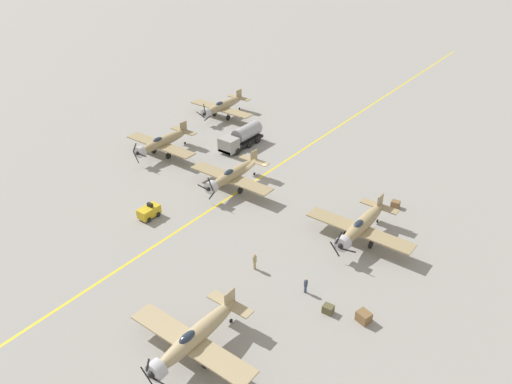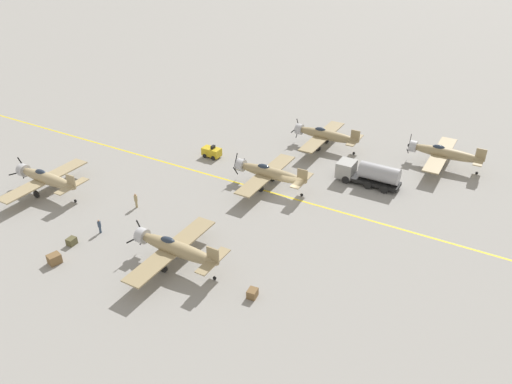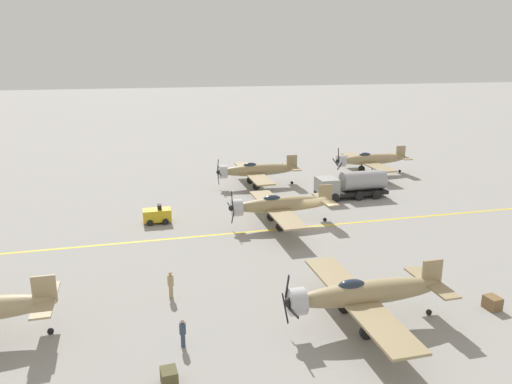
{
  "view_description": "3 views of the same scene",
  "coord_description": "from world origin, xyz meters",
  "px_view_note": "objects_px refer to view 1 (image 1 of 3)",
  "views": [
    {
      "loc": [
        -34.58,
        45.66,
        32.27
      ],
      "look_at": [
        -3.86,
        4.91,
        1.97
      ],
      "focal_mm": 35.0,
      "sensor_mm": 36.0,
      "label": 1
    },
    {
      "loc": [
        -46.92,
        -22.3,
        30.81
      ],
      "look_at": [
        -4.0,
        2.29,
        2.11
      ],
      "focal_mm": 35.0,
      "sensor_mm": 36.0,
      "label": 2
    },
    {
      "loc": [
        -41.12,
        16.44,
        15.52
      ],
      "look_at": [
        1.79,
        5.4,
        3.18
      ],
      "focal_mm": 35.0,
      "sensor_mm": 36.0,
      "label": 3
    }
  ],
  "objects_px": {
    "airplane_mid_center": "(233,175)",
    "airplane_near_right": "(222,106)",
    "fuel_tanker": "(241,137)",
    "supply_crate_by_tanker": "(364,317)",
    "airplane_mid_left": "(361,226)",
    "airplane_far_left": "(194,337)",
    "tow_tractor": "(149,212)",
    "airplane_mid_right": "(162,142)",
    "ground_crew_walking": "(255,261)",
    "supply_crate_outboard": "(395,204)",
    "ground_crew_inspecting": "(306,285)",
    "supply_crate_mid_lane": "(328,309)"
  },
  "relations": [
    {
      "from": "airplane_mid_center",
      "to": "airplane_near_right",
      "type": "bearing_deg",
      "value": -41.78
    },
    {
      "from": "fuel_tanker",
      "to": "supply_crate_by_tanker",
      "type": "xyz_separation_m",
      "value": [
        -30.79,
        21.48,
        -1.01
      ]
    },
    {
      "from": "airplane_mid_left",
      "to": "airplane_mid_center",
      "type": "relative_size",
      "value": 1.0
    },
    {
      "from": "airplane_far_left",
      "to": "tow_tractor",
      "type": "distance_m",
      "value": 21.72
    },
    {
      "from": "airplane_mid_right",
      "to": "ground_crew_walking",
      "type": "relative_size",
      "value": 6.56
    },
    {
      "from": "fuel_tanker",
      "to": "airplane_mid_left",
      "type": "bearing_deg",
      "value": 156.39
    },
    {
      "from": "airplane_mid_left",
      "to": "ground_crew_walking",
      "type": "bearing_deg",
      "value": 55.09
    },
    {
      "from": "fuel_tanker",
      "to": "supply_crate_outboard",
      "type": "relative_size",
      "value": 8.16
    },
    {
      "from": "tow_tractor",
      "to": "ground_crew_walking",
      "type": "distance_m",
      "value": 15.46
    },
    {
      "from": "supply_crate_by_tanker",
      "to": "airplane_mid_left",
      "type": "bearing_deg",
      "value": -61.4
    },
    {
      "from": "ground_crew_inspecting",
      "to": "supply_crate_mid_lane",
      "type": "xyz_separation_m",
      "value": [
        -3.04,
        1.02,
        -0.51
      ]
    },
    {
      "from": "tow_tractor",
      "to": "supply_crate_mid_lane",
      "type": "bearing_deg",
      "value": 177.7
    },
    {
      "from": "supply_crate_mid_lane",
      "to": "supply_crate_outboard",
      "type": "height_order",
      "value": "supply_crate_outboard"
    },
    {
      "from": "airplane_mid_right",
      "to": "ground_crew_walking",
      "type": "xyz_separation_m",
      "value": [
        -26.14,
        12.5,
        -1.01
      ]
    },
    {
      "from": "supply_crate_mid_lane",
      "to": "airplane_mid_right",
      "type": "bearing_deg",
      "value": -20.89
    },
    {
      "from": "supply_crate_by_tanker",
      "to": "supply_crate_mid_lane",
      "type": "relative_size",
      "value": 1.27
    },
    {
      "from": "airplane_mid_left",
      "to": "supply_crate_mid_lane",
      "type": "bearing_deg",
      "value": 98.95
    },
    {
      "from": "airplane_mid_right",
      "to": "supply_crate_by_tanker",
      "type": "height_order",
      "value": "airplane_mid_right"
    },
    {
      "from": "ground_crew_inspecting",
      "to": "airplane_mid_center",
      "type": "bearing_deg",
      "value": -31.59
    },
    {
      "from": "supply_crate_by_tanker",
      "to": "airplane_near_right",
      "type": "bearing_deg",
      "value": -35.21
    },
    {
      "from": "ground_crew_walking",
      "to": "supply_crate_mid_lane",
      "type": "height_order",
      "value": "ground_crew_walking"
    },
    {
      "from": "tow_tractor",
      "to": "supply_crate_by_tanker",
      "type": "distance_m",
      "value": 27.45
    },
    {
      "from": "supply_crate_mid_lane",
      "to": "airplane_mid_center",
      "type": "bearing_deg",
      "value": -29.86
    },
    {
      "from": "airplane_mid_right",
      "to": "fuel_tanker",
      "type": "distance_m",
      "value": 11.65
    },
    {
      "from": "airplane_near_right",
      "to": "airplane_far_left",
      "type": "height_order",
      "value": "airplane_near_right"
    },
    {
      "from": "airplane_mid_left",
      "to": "ground_crew_inspecting",
      "type": "xyz_separation_m",
      "value": [
        0.33,
        10.46,
        -1.11
      ]
    },
    {
      "from": "supply_crate_mid_lane",
      "to": "airplane_near_right",
      "type": "bearing_deg",
      "value": -38.24
    },
    {
      "from": "airplane_near_right",
      "to": "fuel_tanker",
      "type": "height_order",
      "value": "airplane_near_right"
    },
    {
      "from": "supply_crate_by_tanker",
      "to": "ground_crew_walking",
      "type": "bearing_deg",
      "value": 0.23
    },
    {
      "from": "airplane_far_left",
      "to": "airplane_mid_center",
      "type": "bearing_deg",
      "value": -44.56
    },
    {
      "from": "airplane_mid_right",
      "to": "airplane_near_right",
      "type": "distance_m",
      "value": 16.26
    },
    {
      "from": "airplane_mid_right",
      "to": "airplane_near_right",
      "type": "bearing_deg",
      "value": -99.09
    },
    {
      "from": "fuel_tanker",
      "to": "ground_crew_walking",
      "type": "bearing_deg",
      "value": 131.12
    },
    {
      "from": "airplane_near_right",
      "to": "tow_tractor",
      "type": "xyz_separation_m",
      "value": [
        -13.0,
        28.5,
        -1.22
      ]
    },
    {
      "from": "airplane_mid_left",
      "to": "airplane_mid_center",
      "type": "height_order",
      "value": "airplane_mid_left"
    },
    {
      "from": "supply_crate_mid_lane",
      "to": "supply_crate_outboard",
      "type": "bearing_deg",
      "value": -83.2
    },
    {
      "from": "airplane_mid_left",
      "to": "fuel_tanker",
      "type": "xyz_separation_m",
      "value": [
        25.04,
        -10.95,
        -0.5
      ]
    },
    {
      "from": "airplane_far_left",
      "to": "ground_crew_walking",
      "type": "height_order",
      "value": "airplane_far_left"
    },
    {
      "from": "airplane_mid_left",
      "to": "supply_crate_outboard",
      "type": "xyz_separation_m",
      "value": [
        -0.29,
        -8.86,
        -1.6
      ]
    },
    {
      "from": "airplane_near_right",
      "to": "supply_crate_mid_lane",
      "type": "xyz_separation_m",
      "value": [
        -37.42,
        29.49,
        -1.62
      ]
    },
    {
      "from": "airplane_mid_right",
      "to": "ground_crew_walking",
      "type": "distance_m",
      "value": 28.99
    },
    {
      "from": "airplane_far_left",
      "to": "airplane_near_right",
      "type": "bearing_deg",
      "value": -39.59
    },
    {
      "from": "fuel_tanker",
      "to": "supply_crate_by_tanker",
      "type": "height_order",
      "value": "fuel_tanker"
    },
    {
      "from": "airplane_mid_left",
      "to": "airplane_far_left",
      "type": "relative_size",
      "value": 1.0
    },
    {
      "from": "airplane_near_right",
      "to": "supply_crate_mid_lane",
      "type": "distance_m",
      "value": 47.67
    },
    {
      "from": "airplane_near_right",
      "to": "fuel_tanker",
      "type": "relative_size",
      "value": 1.5
    },
    {
      "from": "fuel_tanker",
      "to": "supply_crate_outboard",
      "type": "height_order",
      "value": "fuel_tanker"
    },
    {
      "from": "airplane_far_left",
      "to": "supply_crate_by_tanker",
      "type": "xyz_separation_m",
      "value": [
        -9.22,
        -11.71,
        -1.52
      ]
    },
    {
      "from": "airplane_mid_left",
      "to": "ground_crew_inspecting",
      "type": "bearing_deg",
      "value": 83.85
    },
    {
      "from": "airplane_mid_center",
      "to": "ground_crew_walking",
      "type": "relative_size",
      "value": 6.56
    }
  ]
}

